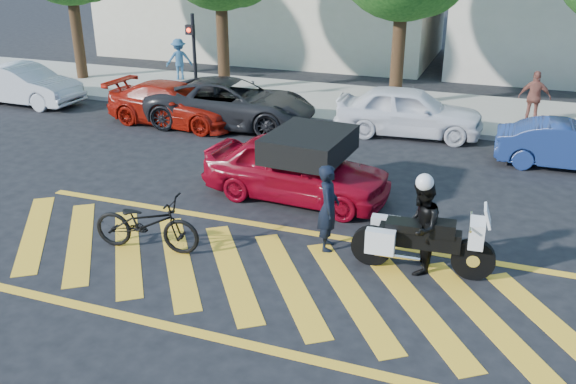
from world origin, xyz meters
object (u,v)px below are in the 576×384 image
(officer_moto, at_px, (420,227))
(parked_right, at_px, (569,146))
(parked_left, at_px, (175,104))
(police_motorcycle, at_px, (420,240))
(officer_bike, at_px, (328,208))
(bicycle, at_px, (146,223))
(parked_mid_right, at_px, (409,111))
(red_convertible, at_px, (297,168))
(parked_far_left, at_px, (24,85))
(parked_mid_left, at_px, (231,103))

(officer_moto, xyz_separation_m, parked_right, (2.77, 6.65, -0.26))
(parked_left, bearing_deg, police_motorcycle, -123.24)
(officer_bike, bearing_deg, officer_moto, -112.52)
(parked_right, bearing_deg, bicycle, 132.90)
(bicycle, height_order, parked_mid_right, parked_mid_right)
(officer_bike, xyz_separation_m, bicycle, (-3.21, -1.24, -0.30))
(police_motorcycle, xyz_separation_m, parked_right, (2.76, 6.65, -0.01))
(officer_bike, bearing_deg, parked_mid_right, -15.30)
(bicycle, distance_m, parked_mid_right, 9.64)
(parked_left, bearing_deg, red_convertible, -123.50)
(officer_moto, bearing_deg, red_convertible, -130.24)
(bicycle, xyz_separation_m, parked_far_left, (-10.07, 8.00, 0.15))
(parked_far_left, bearing_deg, parked_right, -89.63)
(parked_far_left, relative_size, parked_mid_left, 0.81)
(officer_moto, bearing_deg, parked_right, 154.04)
(bicycle, relative_size, parked_far_left, 0.49)
(parked_far_left, bearing_deg, officer_bike, -115.42)
(parked_far_left, distance_m, parked_right, 17.81)
(bicycle, height_order, red_convertible, red_convertible)
(bicycle, xyz_separation_m, parked_mid_right, (3.38, 9.02, 0.19))
(police_motorcycle, distance_m, parked_left, 10.99)
(parked_mid_left, bearing_deg, parked_far_left, 85.65)
(parked_left, bearing_deg, parked_mid_right, -74.90)
(officer_bike, relative_size, parked_right, 0.47)
(officer_bike, height_order, parked_right, officer_bike)
(officer_moto, bearing_deg, parked_far_left, -118.38)
(red_convertible, xyz_separation_m, parked_right, (5.90, 4.30, -0.13))
(parked_left, relative_size, parked_mid_left, 0.85)
(parked_mid_left, height_order, parked_right, parked_mid_left)
(red_convertible, bearing_deg, parked_far_left, 72.63)
(bicycle, height_order, officer_moto, officer_moto)
(officer_bike, xyz_separation_m, parked_far_left, (-13.27, 6.76, -0.15))
(police_motorcycle, bearing_deg, officer_moto, 168.77)
(bicycle, height_order, parked_right, parked_right)
(bicycle, distance_m, parked_far_left, 12.86)
(bicycle, bearing_deg, parked_mid_right, -27.58)
(parked_mid_right, relative_size, parked_right, 1.20)
(police_motorcycle, xyz_separation_m, parked_mid_right, (-1.61, 8.05, 0.13))
(officer_moto, relative_size, parked_far_left, 0.40)
(officer_moto, xyz_separation_m, parked_mid_left, (-6.98, 7.12, -0.12))
(officer_bike, distance_m, parked_right, 7.83)
(officer_bike, relative_size, police_motorcycle, 0.67)
(police_motorcycle, relative_size, parked_far_left, 0.59)
(red_convertible, distance_m, parked_right, 7.30)
(parked_mid_right, bearing_deg, parked_far_left, 89.88)
(parked_far_left, bearing_deg, red_convertible, -109.86)
(officer_moto, relative_size, parked_left, 0.38)
(bicycle, xyz_separation_m, police_motorcycle, (4.98, 0.97, 0.06))
(officer_moto, height_order, parked_mid_left, officer_moto)
(police_motorcycle, relative_size, parked_mid_left, 0.48)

